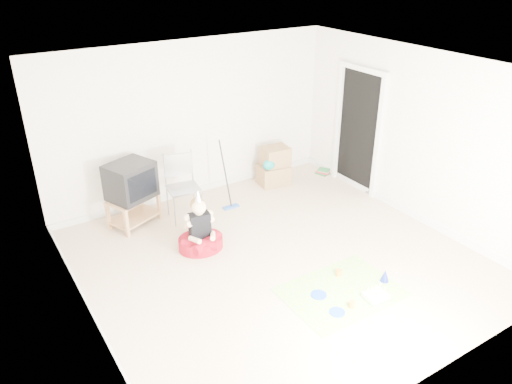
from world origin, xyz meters
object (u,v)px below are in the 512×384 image
seated_woman (200,236)px  birthday_cake (376,296)px  crt_tv (130,181)px  tv_stand (134,208)px  folding_chair (184,189)px  cardboard_boxes (274,167)px

seated_woman → birthday_cake: (1.28, -2.17, -0.16)m
crt_tv → tv_stand: bearing=-84.9°
folding_chair → cardboard_boxes: (1.90, 0.30, -0.18)m
folding_chair → seated_woman: 1.00m
tv_stand → cardboard_boxes: (2.63, 0.06, 0.05)m
folding_chair → tv_stand: bearing=162.0°
tv_stand → cardboard_boxes: bearing=1.3°
seated_woman → cardboard_boxes: bearing=30.4°
tv_stand → cardboard_boxes: size_ratio=1.26×
cardboard_boxes → seated_woman: 2.43m
crt_tv → birthday_cake: bearing=-82.8°
seated_woman → birthday_cake: seated_woman is taller
crt_tv → cardboard_boxes: bearing=-20.2°
folding_chair → seated_woman: bearing=-101.9°
tv_stand → crt_tv: bearing=116.6°
tv_stand → seated_woman: size_ratio=0.93×
seated_woman → crt_tv: bearing=114.9°
birthday_cake → crt_tv: bearing=118.7°
seated_woman → birthday_cake: size_ratio=3.19×
cardboard_boxes → seated_woman: (-2.09, -1.23, -0.13)m
tv_stand → crt_tv: crt_tv is taller
seated_woman → tv_stand: bearing=114.9°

